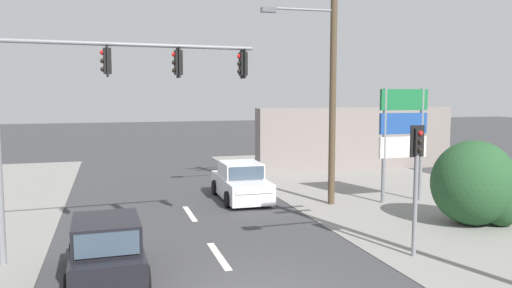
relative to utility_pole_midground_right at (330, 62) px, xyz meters
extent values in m
cube|color=silver|center=(-5.52, -4.95, -5.61)|extent=(0.20, 2.40, 0.01)
cube|color=silver|center=(-5.52, 0.05, -5.61)|extent=(0.20, 2.40, 0.01)
cylinder|color=#4C3D2B|center=(0.13, -0.01, -0.37)|extent=(0.26, 0.26, 10.49)
cylinder|color=slate|center=(-1.17, 0.05, 1.94)|extent=(2.60, 0.20, 0.09)
cube|color=#595B60|center=(-2.47, 0.11, 1.87)|extent=(0.57, 0.30, 0.18)
cylinder|color=slate|center=(-7.59, -3.86, 0.09)|extent=(6.79, 0.53, 0.11)
cube|color=black|center=(-8.27, -3.90, -0.36)|extent=(0.22, 0.27, 0.68)
cube|color=black|center=(-8.27, -3.90, -0.36)|extent=(0.07, 0.44, 0.84)
sphere|color=red|center=(-8.39, -3.91, -0.14)|extent=(0.13, 0.13, 0.13)
sphere|color=black|center=(-8.39, -3.91, -0.36)|extent=(0.13, 0.13, 0.13)
sphere|color=black|center=(-8.39, -3.91, -0.58)|extent=(0.13, 0.13, 0.13)
cube|color=black|center=(-6.37, -3.78, -0.36)|extent=(0.22, 0.27, 0.68)
cube|color=black|center=(-6.37, -3.78, -0.36)|extent=(0.07, 0.44, 0.84)
sphere|color=red|center=(-6.49, -3.79, -0.14)|extent=(0.13, 0.13, 0.13)
sphere|color=black|center=(-6.49, -3.79, -0.36)|extent=(0.13, 0.13, 0.13)
sphere|color=black|center=(-6.49, -3.79, -0.58)|extent=(0.13, 0.13, 0.13)
cube|color=black|center=(-4.47, -3.66, -0.36)|extent=(0.22, 0.27, 0.68)
cube|color=black|center=(-4.47, -3.66, -0.36)|extent=(0.07, 0.44, 0.84)
sphere|color=red|center=(-4.59, -3.67, -0.14)|extent=(0.13, 0.13, 0.13)
sphere|color=black|center=(-4.59, -3.67, -0.36)|extent=(0.13, 0.13, 0.13)
sphere|color=black|center=(-4.59, -3.67, -0.58)|extent=(0.13, 0.13, 0.13)
cylinder|color=slate|center=(-0.48, -6.51, -4.21)|extent=(0.12, 0.12, 2.80)
cube|color=black|center=(-0.48, -6.51, -2.47)|extent=(0.28, 0.23, 0.68)
cube|color=black|center=(-0.48, -6.51, -2.47)|extent=(0.44, 0.09, 0.84)
sphere|color=red|center=(-0.47, -6.63, -2.25)|extent=(0.13, 0.13, 0.13)
sphere|color=black|center=(-0.47, -6.63, -2.47)|extent=(0.13, 0.13, 0.13)
sphere|color=black|center=(-0.47, -6.63, -2.69)|extent=(0.13, 0.13, 0.13)
cylinder|color=slate|center=(2.22, -0.39, -3.31)|extent=(0.16, 0.16, 4.60)
cylinder|color=slate|center=(3.92, -0.39, -3.31)|extent=(0.16, 0.16, 4.60)
cube|color=#196B38|center=(3.07, -0.39, -1.46)|extent=(2.10, 0.14, 0.84)
cube|color=#1E4793|center=(3.07, -0.39, -2.41)|extent=(2.10, 0.14, 0.84)
cube|color=silver|center=(3.07, -0.39, -3.36)|extent=(2.10, 0.14, 0.84)
ellipsoid|color=#234C28|center=(3.34, -4.18, -4.19)|extent=(2.84, 2.56, 2.85)
ellipsoid|color=#234C28|center=(4.13, -4.60, -4.69)|extent=(1.56, 1.42, 1.85)
cube|color=gray|center=(5.48, 8.05, -3.81)|extent=(12.00, 1.00, 3.60)
cube|color=black|center=(-8.42, -5.84, -5.11)|extent=(1.68, 3.63, 0.76)
cube|color=black|center=(-8.41, -6.14, -4.41)|extent=(1.52, 1.93, 0.64)
cube|color=#384756|center=(-8.43, -5.17, -4.41)|extent=(1.36, 0.09, 0.54)
cube|color=#384756|center=(-8.39, -7.11, -4.41)|extent=(1.33, 0.09, 0.51)
cube|color=white|center=(-8.46, -4.02, -4.93)|extent=(1.36, 0.07, 0.14)
cylinder|color=black|center=(-9.24, -4.74, -5.31)|extent=(0.19, 0.60, 0.60)
cylinder|color=black|center=(-7.64, -4.71, -5.31)|extent=(0.19, 0.60, 0.60)
cylinder|color=black|center=(-9.19, -6.98, -5.31)|extent=(0.19, 0.60, 0.60)
cylinder|color=black|center=(-7.59, -6.94, -5.31)|extent=(0.19, 0.60, 0.60)
cube|color=silver|center=(-3.08, 1.92, -5.07)|extent=(1.76, 4.22, 0.80)
cube|color=silver|center=(-3.08, 1.97, -4.36)|extent=(1.59, 1.92, 0.62)
cube|color=#384756|center=(-3.09, 1.00, -4.36)|extent=(1.44, 0.08, 0.53)
cube|color=#384756|center=(-3.06, 2.94, -4.36)|extent=(1.40, 0.08, 0.50)
cube|color=white|center=(-3.11, -0.20, -4.89)|extent=(1.45, 0.06, 0.14)
cylinder|color=black|center=(-2.24, 0.61, -5.29)|extent=(0.20, 0.64, 0.64)
cylinder|color=black|center=(-3.94, 0.63, -5.29)|extent=(0.20, 0.64, 0.64)
cylinder|color=black|center=(-2.21, 3.21, -5.29)|extent=(0.20, 0.64, 0.64)
cylinder|color=black|center=(-3.91, 3.23, -5.29)|extent=(0.20, 0.64, 0.64)
camera|label=1|loc=(-8.28, -17.85, -1.23)|focal=35.00mm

